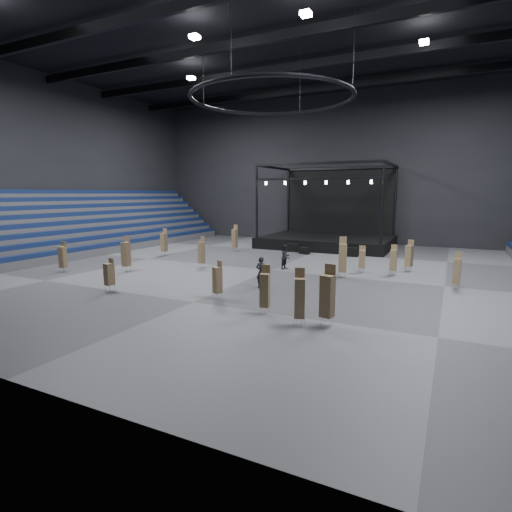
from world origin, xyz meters
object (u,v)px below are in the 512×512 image
at_px(flight_case_right, 351,252).
at_px(crew_member, 286,257).
at_px(chair_stack_13, 235,238).
at_px(chair_stack_9, 393,260).
at_px(chair_stack_4, 202,252).
at_px(chair_stack_11, 63,256).
at_px(chair_stack_7, 327,295).
at_px(chair_stack_0, 218,279).
at_px(chair_stack_6, 457,271).
at_px(chair_stack_12, 362,259).
at_px(flight_case_mid, 304,251).
at_px(chair_stack_5, 265,289).
at_px(flight_case_left, 294,248).
at_px(chair_stack_3, 409,255).
at_px(chair_stack_8, 343,257).
at_px(chair_stack_14, 300,297).
at_px(chair_stack_1, 126,253).
at_px(chair_stack_10, 109,274).
at_px(chair_stack_2, 164,242).
at_px(stage, 329,234).
at_px(man_center, 261,273).

bearing_deg(flight_case_right, crew_member, -110.04).
bearing_deg(chair_stack_13, chair_stack_9, -16.07).
xyz_separation_m(chair_stack_4, chair_stack_11, (-8.43, -6.42, -0.06)).
bearing_deg(chair_stack_4, chair_stack_7, -21.16).
distance_m(chair_stack_0, chair_stack_4, 10.15).
xyz_separation_m(chair_stack_6, chair_stack_12, (-6.47, 2.72, -0.10)).
height_order(flight_case_mid, chair_stack_5, chair_stack_5).
height_order(flight_case_left, flight_case_right, flight_case_right).
distance_m(flight_case_right, chair_stack_3, 7.96).
distance_m(chair_stack_4, chair_stack_12, 12.75).
relative_size(chair_stack_8, chair_stack_13, 1.07).
xyz_separation_m(chair_stack_9, chair_stack_11, (-22.96, -9.97, 0.04)).
relative_size(chair_stack_3, chair_stack_14, 0.92).
relative_size(chair_stack_1, chair_stack_6, 1.16).
xyz_separation_m(chair_stack_3, chair_stack_14, (-3.13, -16.03, 0.08)).
distance_m(flight_case_mid, chair_stack_5, 20.68).
height_order(chair_stack_0, chair_stack_1, chair_stack_1).
height_order(chair_stack_7, chair_stack_10, chair_stack_7).
bearing_deg(chair_stack_7, chair_stack_0, 174.68).
relative_size(chair_stack_0, chair_stack_1, 0.80).
height_order(flight_case_left, chair_stack_2, chair_stack_2).
bearing_deg(stage, chair_stack_7, -74.01).
relative_size(chair_stack_2, chair_stack_4, 1.04).
bearing_deg(chair_stack_6, chair_stack_8, -177.99).
bearing_deg(chair_stack_8, chair_stack_9, 18.99).
bearing_deg(chair_stack_6, flight_case_right, 135.47).
height_order(chair_stack_3, chair_stack_4, chair_stack_4).
xyz_separation_m(flight_case_mid, chair_stack_14, (7.21, -20.98, 1.02)).
xyz_separation_m(chair_stack_0, chair_stack_6, (12.32, 8.66, 0.07)).
bearing_deg(chair_stack_11, chair_stack_12, 15.67).
xyz_separation_m(flight_case_mid, chair_stack_13, (-7.25, -1.30, 1.07)).
distance_m(chair_stack_4, chair_stack_7, 16.59).
bearing_deg(flight_case_mid, flight_case_left, 146.47).
height_order(chair_stack_1, chair_stack_8, chair_stack_8).
relative_size(chair_stack_4, chair_stack_10, 1.22).
distance_m(flight_case_right, man_center, 15.77).
relative_size(chair_stack_7, chair_stack_11, 1.20).
bearing_deg(chair_stack_5, flight_case_right, 80.31).
xyz_separation_m(chair_stack_2, chair_stack_10, (6.30, -12.94, -0.25)).
bearing_deg(chair_stack_0, flight_case_left, 121.34).
relative_size(flight_case_mid, crew_member, 0.52).
height_order(chair_stack_6, chair_stack_8, chair_stack_8).
distance_m(chair_stack_3, man_center, 12.86).
relative_size(flight_case_mid, chair_stack_9, 0.44).
distance_m(chair_stack_0, chair_stack_10, 7.09).
height_order(chair_stack_1, chair_stack_7, chair_stack_7).
height_order(stage, chair_stack_0, stage).
bearing_deg(chair_stack_9, flight_case_left, 142.91).
relative_size(chair_stack_12, crew_member, 1.06).
xyz_separation_m(chair_stack_0, chair_stack_9, (8.12, 11.42, 0.04)).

